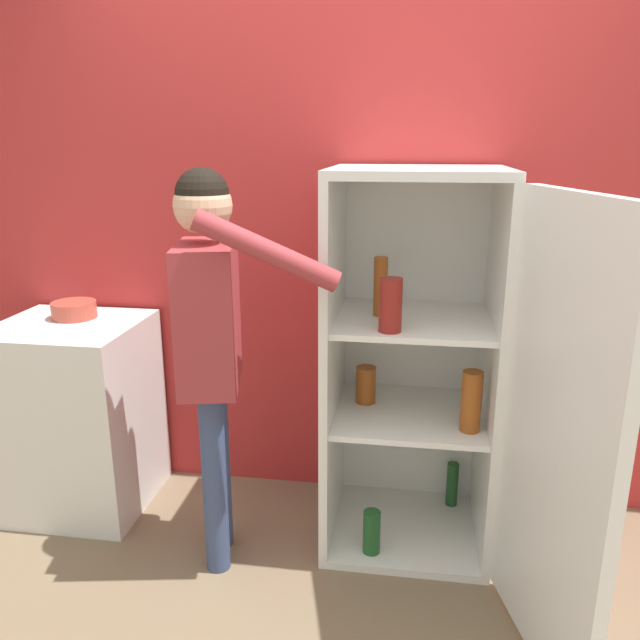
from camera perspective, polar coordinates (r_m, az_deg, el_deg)
ground_plane at (r=2.53m, az=-0.53°, el=-25.86°), size 12.00×12.00×0.00m
wall_back at (r=2.89m, az=2.50°, el=7.75°), size 7.00×0.06×2.55m
refrigerator at (r=2.54m, az=10.61°, el=-4.95°), size 0.90×1.30×1.60m
person at (r=2.40m, az=-9.94°, el=-0.08°), size 0.67×0.50×1.60m
counter at (r=3.18m, az=-21.30°, el=-8.09°), size 0.64×0.59×0.90m
bowl at (r=3.10m, az=-21.56°, el=0.87°), size 0.20×0.20×0.08m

